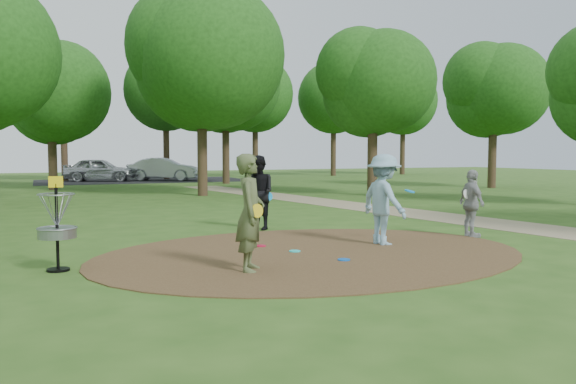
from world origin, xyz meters
name	(u,v)px	position (x,y,z in m)	size (l,w,h in m)	color
ground	(314,254)	(0.00, 0.00, 0.00)	(100.00, 100.00, 0.00)	#2D5119
dirt_clearing	(314,253)	(0.00, 0.00, 0.01)	(8.40, 8.40, 0.02)	#47301C
footpath	(495,224)	(6.50, 2.00, 0.01)	(2.00, 40.00, 0.01)	#8C7A5B
parking_lot	(144,181)	(2.00, 30.00, 0.00)	(14.00, 8.00, 0.01)	black
player_observer_with_disc	(250,213)	(-1.66, -1.01, 0.95)	(0.72, 0.83, 1.90)	#4D5833
player_throwing_with_disc	(384,200)	(1.78, 0.32, 0.95)	(1.24, 1.29, 1.89)	#85AFC6
player_walking_with_disc	(258,193)	(0.25, 3.57, 0.93)	(0.91, 1.05, 1.86)	black
player_waiting_with_disc	(472,203)	(4.23, 0.42, 0.77)	(0.55, 0.96, 1.54)	#98999B
disc_ground_cyan	(295,251)	(-0.28, 0.25, 0.03)	(0.22, 0.22, 0.02)	#1BDAD9
disc_ground_blue	(344,260)	(0.15, -0.89, 0.03)	(0.22, 0.22, 0.02)	blue
disc_ground_red	(261,246)	(-0.66, 1.08, 0.03)	(0.22, 0.22, 0.02)	red
car_left	(100,170)	(-0.90, 30.07, 0.79)	(1.86, 4.62, 1.57)	#9FA2A6
car_right	(164,169)	(3.28, 29.58, 0.79)	(1.67, 4.78, 1.57)	#B0B1B8
disc_golf_basket	(57,217)	(-4.50, 0.30, 0.87)	(0.63, 0.63, 1.54)	black
tree_ring	(229,53)	(1.17, 8.58, 5.23)	(36.62, 45.67, 9.17)	#332316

